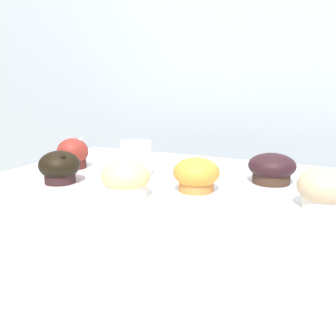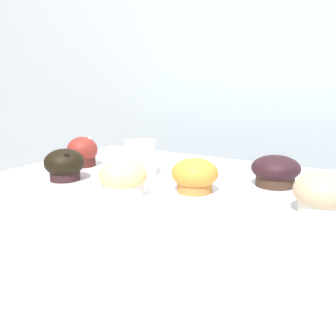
{
  "view_description": "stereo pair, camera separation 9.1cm",
  "coord_description": "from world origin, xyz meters",
  "px_view_note": "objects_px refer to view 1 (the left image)",
  "views": [
    {
      "loc": [
        0.34,
        -0.86,
        1.15
      ],
      "look_at": [
        -0.03,
        -0.05,
        0.94
      ],
      "focal_mm": 42.0,
      "sensor_mm": 36.0,
      "label": 1
    },
    {
      "loc": [
        0.42,
        -0.82,
        1.15
      ],
      "look_at": [
        -0.03,
        -0.05,
        0.94
      ],
      "focal_mm": 42.0,
      "sensor_mm": 36.0,
      "label": 2
    }
  ],
  "objects_px": {
    "muffin_back_left": "(73,154)",
    "muffin_front_left": "(196,175)",
    "muffin_back_right": "(324,189)",
    "muffin_back_center": "(59,167)",
    "muffin_front_right": "(126,180)",
    "coffee_cup": "(134,159)",
    "muffin_front_center": "(272,168)"
  },
  "relations": [
    {
      "from": "muffin_front_right",
      "to": "muffin_front_center",
      "type": "bearing_deg",
      "value": 43.14
    },
    {
      "from": "coffee_cup",
      "to": "muffin_front_right",
      "type": "bearing_deg",
      "value": -66.59
    },
    {
      "from": "muffin_front_right",
      "to": "muffin_back_center",
      "type": "height_order",
      "value": "muffin_front_right"
    },
    {
      "from": "muffin_back_left",
      "to": "muffin_front_right",
      "type": "relative_size",
      "value": 0.83
    },
    {
      "from": "muffin_front_right",
      "to": "coffee_cup",
      "type": "xyz_separation_m",
      "value": [
        -0.07,
        0.16,
        0.01
      ]
    },
    {
      "from": "muffin_front_right",
      "to": "muffin_front_left",
      "type": "bearing_deg",
      "value": 41.19
    },
    {
      "from": "muffin_front_left",
      "to": "muffin_back_center",
      "type": "xyz_separation_m",
      "value": [
        -0.33,
        -0.07,
        0.0
      ]
    },
    {
      "from": "muffin_front_left",
      "to": "muffin_front_right",
      "type": "height_order",
      "value": "same"
    },
    {
      "from": "muffin_front_center",
      "to": "muffin_back_center",
      "type": "xyz_separation_m",
      "value": [
        -0.47,
        -0.21,
        0.0
      ]
    },
    {
      "from": "muffin_back_center",
      "to": "muffin_front_right",
      "type": "bearing_deg",
      "value": -8.91
    },
    {
      "from": "muffin_back_center",
      "to": "coffee_cup",
      "type": "bearing_deg",
      "value": 42.68
    },
    {
      "from": "muffin_back_center",
      "to": "coffee_cup",
      "type": "distance_m",
      "value": 0.19
    },
    {
      "from": "muffin_back_right",
      "to": "muffin_front_right",
      "type": "relative_size",
      "value": 1.0
    },
    {
      "from": "muffin_back_left",
      "to": "muffin_front_right",
      "type": "distance_m",
      "value": 0.33
    },
    {
      "from": "muffin_front_center",
      "to": "muffin_back_center",
      "type": "distance_m",
      "value": 0.51
    },
    {
      "from": "muffin_front_center",
      "to": "muffin_front_left",
      "type": "height_order",
      "value": "muffin_front_left"
    },
    {
      "from": "muffin_front_left",
      "to": "muffin_front_right",
      "type": "xyz_separation_m",
      "value": [
        -0.12,
        -0.11,
        0.0
      ]
    },
    {
      "from": "muffin_back_left",
      "to": "muffin_back_center",
      "type": "height_order",
      "value": "muffin_back_left"
    },
    {
      "from": "muffin_back_left",
      "to": "muffin_front_right",
      "type": "xyz_separation_m",
      "value": [
        0.28,
        -0.18,
        -0.0
      ]
    },
    {
      "from": "muffin_back_left",
      "to": "muffin_front_left",
      "type": "distance_m",
      "value": 0.4
    },
    {
      "from": "muffin_front_left",
      "to": "muffin_back_center",
      "type": "bearing_deg",
      "value": -167.35
    },
    {
      "from": "muffin_front_right",
      "to": "coffee_cup",
      "type": "bearing_deg",
      "value": 113.41
    },
    {
      "from": "muffin_back_right",
      "to": "muffin_front_left",
      "type": "bearing_deg",
      "value": 179.01
    },
    {
      "from": "muffin_front_center",
      "to": "muffin_back_right",
      "type": "relative_size",
      "value": 1.08
    },
    {
      "from": "muffin_front_center",
      "to": "muffin_back_center",
      "type": "relative_size",
      "value": 1.16
    },
    {
      "from": "muffin_back_left",
      "to": "muffin_front_left",
      "type": "bearing_deg",
      "value": -9.97
    },
    {
      "from": "muffin_front_right",
      "to": "muffin_back_center",
      "type": "relative_size",
      "value": 1.07
    },
    {
      "from": "coffee_cup",
      "to": "muffin_front_center",
      "type": "bearing_deg",
      "value": 14.79
    },
    {
      "from": "muffin_back_left",
      "to": "coffee_cup",
      "type": "height_order",
      "value": "coffee_cup"
    },
    {
      "from": "muffin_front_center",
      "to": "muffin_back_left",
      "type": "distance_m",
      "value": 0.54
    },
    {
      "from": "muffin_front_center",
      "to": "coffee_cup",
      "type": "height_order",
      "value": "coffee_cup"
    },
    {
      "from": "muffin_back_right",
      "to": "muffin_back_center",
      "type": "relative_size",
      "value": 1.07
    }
  ]
}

